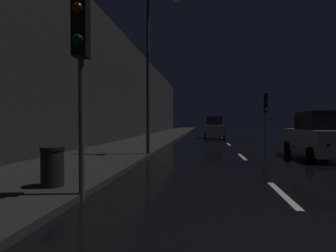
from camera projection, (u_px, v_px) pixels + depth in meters
name	position (u px, v px, depth m)	size (l,w,h in m)	color
ground	(221.00, 138.00, 27.05)	(25.52, 84.00, 0.02)	black
sidewalk_left	(161.00, 136.00, 27.99)	(4.40, 84.00, 0.15)	#28282B
building_facade_left	(130.00, 92.00, 24.84)	(0.80, 63.00, 9.35)	#2D2B28
lane_centerline	(233.00, 148.00, 15.77)	(0.16, 23.27, 0.01)	beige
traffic_light_near_left	(80.00, 30.00, 5.24)	(0.35, 0.48, 4.93)	#38383A
traffic_light_far_right	(266.00, 106.00, 25.08)	(0.31, 0.46, 4.52)	#38383A
streetlamp_overhead	(157.00, 51.00, 11.85)	(1.70, 0.44, 7.70)	#2D2D30
trash_bin_curbside	(52.00, 166.00, 5.95)	(0.55, 0.55, 0.93)	black
car_approaching_headlights	(214.00, 128.00, 25.72)	(2.04, 4.42, 2.23)	#A5A8AD
car_parked_right_near	(319.00, 137.00, 11.63)	(1.98, 4.29, 2.16)	#A5A8AD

